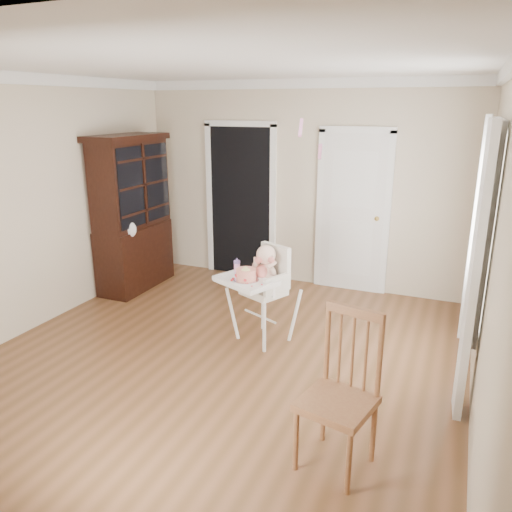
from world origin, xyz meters
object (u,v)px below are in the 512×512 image
at_px(sippy_cup, 237,266).
at_px(dining_chair, 340,397).
at_px(high_chair, 263,283).
at_px(cake, 246,275).
at_px(china_cabinet, 132,213).

relative_size(sippy_cup, dining_chair, 0.15).
xyz_separation_m(high_chair, cake, (-0.10, -0.20, 0.14)).
xyz_separation_m(china_cabinet, dining_chair, (3.39, -2.38, -0.50)).
relative_size(sippy_cup, china_cabinet, 0.08).
xyz_separation_m(sippy_cup, dining_chair, (1.47, -1.53, -0.27)).
bearing_deg(china_cabinet, sippy_cup, -24.01).
distance_m(high_chair, cake, 0.27).
xyz_separation_m(sippy_cup, china_cabinet, (-1.92, 0.85, 0.23)).
xyz_separation_m(high_chair, dining_chair, (1.18, -1.55, -0.12)).
bearing_deg(high_chair, sippy_cup, -152.55).
relative_size(china_cabinet, dining_chair, 1.83).
bearing_deg(cake, high_chair, 62.44).
relative_size(cake, sippy_cup, 1.59).
height_order(cake, sippy_cup, sippy_cup).
relative_size(cake, china_cabinet, 0.13).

